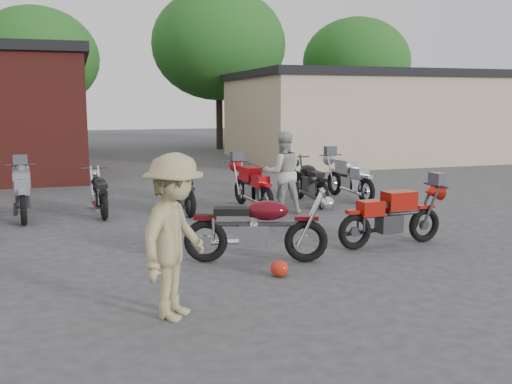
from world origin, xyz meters
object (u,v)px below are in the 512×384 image
object	(u,v)px
person_light	(283,173)
row_bike_3	(181,188)
row_bike_4	(252,184)
row_bike_2	(100,191)
sportbike	(393,213)
row_bike_6	(349,176)
row_bike_5	(310,179)
row_bike_1	(22,191)
helmet	(280,268)
vintage_motorcycle	(259,223)
person_tan	(175,237)

from	to	relation	value
person_light	row_bike_3	xyz separation A→B (m)	(-2.19, 0.88, -0.37)
row_bike_4	person_light	bearing A→B (deg)	-151.42
person_light	row_bike_2	world-z (taller)	person_light
sportbike	row_bike_6	world-z (taller)	row_bike_6
person_light	row_bike_5	distance (m)	1.48
row_bike_1	row_bike_5	distance (m)	6.69
helmet	row_bike_1	world-z (taller)	row_bike_1
vintage_motorcycle	row_bike_1	distance (m)	6.20
row_bike_3	row_bike_5	world-z (taller)	row_bike_5
person_tan	row_bike_4	size ratio (longest dim) A/B	0.95
vintage_motorcycle	row_bike_2	bearing A→B (deg)	132.41
person_light	row_bike_6	world-z (taller)	person_light
vintage_motorcycle	row_bike_6	xyz separation A→B (m)	(4.03, 4.91, -0.03)
sportbike	helmet	distance (m)	2.79
person_light	row_bike_4	distance (m)	0.94
row_bike_2	row_bike_3	xyz separation A→B (m)	(1.80, -0.24, 0.02)
person_light	row_bike_2	size ratio (longest dim) A/B	0.99
row_bike_3	row_bike_4	distance (m)	1.69
person_tan	row_bike_3	world-z (taller)	person_tan
helmet	row_bike_2	size ratio (longest dim) A/B	0.14
row_bike_1	vintage_motorcycle	bearing A→B (deg)	-146.62
sportbike	row_bike_2	distance (m)	6.59
person_light	person_tan	world-z (taller)	person_tan
row_bike_4	row_bike_6	bearing A→B (deg)	-86.34
person_tan	row_bike_5	bearing A→B (deg)	2.78
vintage_motorcycle	person_tan	world-z (taller)	person_tan
vintage_motorcycle	row_bike_2	xyz separation A→B (m)	(-2.24, 4.80, -0.09)
helmet	row_bike_2	bearing A→B (deg)	112.38
helmet	person_light	world-z (taller)	person_light
sportbike	row_bike_5	size ratio (longest dim) A/B	0.95
row_bike_5	row_bike_6	distance (m)	1.24
sportbike	row_bike_3	bearing A→B (deg)	121.08
sportbike	row_bike_4	xyz separation A→B (m)	(-1.34, 4.09, 0.01)
helmet	row_bike_4	distance (m)	5.35
helmet	person_tan	bearing A→B (deg)	-146.81
person_light	row_bike_2	xyz separation A→B (m)	(-3.99, 1.11, -0.39)
person_tan	row_bike_6	xyz separation A→B (m)	(5.67, 6.82, -0.37)
vintage_motorcycle	helmet	world-z (taller)	vintage_motorcycle
helmet	row_bike_4	size ratio (longest dim) A/B	0.13
row_bike_2	row_bike_4	world-z (taller)	row_bike_4
person_tan	row_bike_1	world-z (taller)	person_tan
sportbike	person_light	distance (m)	3.49
sportbike	row_bike_1	size ratio (longest dim) A/B	0.96
sportbike	row_bike_3	world-z (taller)	sportbike
person_tan	row_bike_4	distance (m)	6.95
row_bike_6	vintage_motorcycle	bearing A→B (deg)	134.94
person_light	sportbike	bearing A→B (deg)	108.62
row_bike_5	row_bike_6	world-z (taller)	row_bike_5
helmet	row_bike_4	xyz separation A→B (m)	(1.18, 5.20, 0.47)
row_bike_6	row_bike_5	bearing A→B (deg)	96.30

